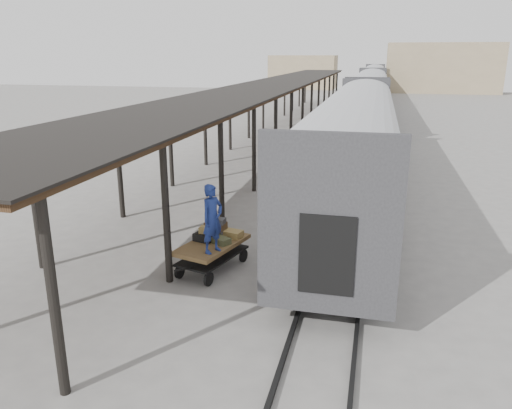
{
  "coord_description": "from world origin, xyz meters",
  "views": [
    {
      "loc": [
        4.05,
        -13.94,
        6.15
      ],
      "look_at": [
        0.58,
        0.41,
        1.7
      ],
      "focal_mm": 35.0,
      "sensor_mm": 36.0,
      "label": 1
    }
  ],
  "objects_px": {
    "pedestrian": "(265,144)",
    "luggage_tug": "(281,140)",
    "porter": "(212,219)",
    "baggage_cart": "(212,249)"
  },
  "relations": [
    {
      "from": "baggage_cart",
      "to": "luggage_tug",
      "type": "height_order",
      "value": "luggage_tug"
    },
    {
      "from": "luggage_tug",
      "to": "porter",
      "type": "relative_size",
      "value": 0.79
    },
    {
      "from": "porter",
      "to": "pedestrian",
      "type": "bearing_deg",
      "value": 35.41
    },
    {
      "from": "pedestrian",
      "to": "luggage_tug",
      "type": "bearing_deg",
      "value": -80.48
    },
    {
      "from": "luggage_tug",
      "to": "pedestrian",
      "type": "relative_size",
      "value": 0.96
    },
    {
      "from": "luggage_tug",
      "to": "porter",
      "type": "xyz_separation_m",
      "value": [
        2.04,
        -20.96,
        1.29
      ]
    },
    {
      "from": "luggage_tug",
      "to": "pedestrian",
      "type": "height_order",
      "value": "pedestrian"
    },
    {
      "from": "porter",
      "to": "pedestrian",
      "type": "distance_m",
      "value": 17.83
    },
    {
      "from": "baggage_cart",
      "to": "porter",
      "type": "xyz_separation_m",
      "value": [
        0.25,
        -0.65,
        1.18
      ]
    },
    {
      "from": "luggage_tug",
      "to": "baggage_cart",
      "type": "bearing_deg",
      "value": -64.73
    }
  ]
}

